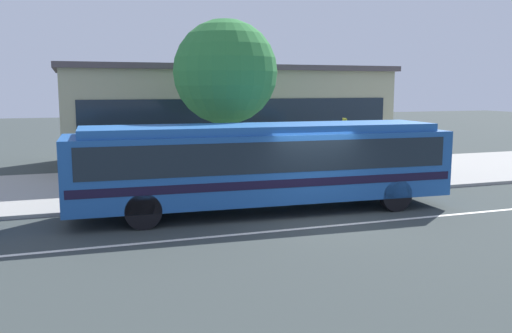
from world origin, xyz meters
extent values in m
plane|color=#333B3A|center=(0.00, 0.00, 0.00)|extent=(120.00, 120.00, 0.00)
cube|color=#9A9893|center=(0.00, 6.83, 0.06)|extent=(60.00, 8.00, 0.12)
cube|color=silver|center=(0.00, -0.80, 0.00)|extent=(56.00, 0.16, 0.01)
cube|color=#1E519B|center=(-1.14, 1.48, 1.43)|extent=(11.71, 3.01, 2.02)
cube|color=#2259A2|center=(-1.14, 1.48, 2.56)|extent=(10.77, 2.67, 0.24)
cube|color=#19232D|center=(-1.14, 1.48, 1.84)|extent=(11.01, 3.00, 0.89)
cube|color=black|center=(-1.14, 1.48, 1.07)|extent=(11.48, 3.02, 0.24)
cube|color=#19232D|center=(4.61, 1.22, 1.84)|extent=(0.22, 2.19, 0.97)
cylinder|color=black|center=(2.85, 2.40, 0.50)|extent=(1.01, 0.32, 1.00)
cylinder|color=black|center=(2.75, 0.20, 0.50)|extent=(1.01, 0.32, 1.00)
cylinder|color=black|center=(-4.80, 2.75, 0.50)|extent=(1.01, 0.32, 1.00)
cylinder|color=black|center=(-4.90, 0.55, 0.50)|extent=(1.01, 0.32, 1.00)
cylinder|color=navy|center=(-5.23, 4.95, 0.53)|extent=(0.14, 0.14, 0.82)
cylinder|color=navy|center=(-5.09, 5.03, 0.53)|extent=(0.14, 0.14, 0.82)
cylinder|color=#3871C7|center=(-5.16, 4.99, 1.26)|extent=(0.46, 0.46, 0.63)
sphere|color=tan|center=(-5.16, 4.99, 1.68)|extent=(0.22, 0.22, 0.22)
cylinder|color=slate|center=(-0.49, 4.56, 0.58)|extent=(0.14, 0.14, 0.92)
cylinder|color=slate|center=(-0.56, 4.41, 0.58)|extent=(0.14, 0.14, 0.92)
cylinder|color=gold|center=(-0.52, 4.48, 1.33)|extent=(0.46, 0.46, 0.59)
sphere|color=#BC8E8E|center=(-0.52, 4.48, 1.74)|extent=(0.23, 0.23, 0.23)
cylinder|color=#736053|center=(-0.98, 4.12, 0.54)|extent=(0.14, 0.14, 0.84)
cylinder|color=#736053|center=(-1.10, 4.01, 0.54)|extent=(0.14, 0.14, 0.84)
cylinder|color=gold|center=(-1.04, 4.07, 1.26)|extent=(0.48, 0.48, 0.59)
sphere|color=tan|center=(-1.04, 4.07, 1.67)|extent=(0.23, 0.23, 0.23)
cylinder|color=gray|center=(2.69, 3.46, 1.37)|extent=(0.08, 0.08, 2.50)
cube|color=yellow|center=(2.69, 3.46, 2.42)|extent=(0.13, 0.44, 0.56)
cylinder|color=brown|center=(-1.32, 4.93, 1.58)|extent=(0.24, 0.24, 2.92)
sphere|color=#2F7939|center=(-1.32, 4.93, 4.34)|extent=(3.72, 3.72, 3.72)
cube|color=#A2A27F|center=(0.47, 12.40, 2.27)|extent=(14.95, 8.04, 4.54)
cube|color=#19232D|center=(0.47, 8.36, 2.50)|extent=(13.76, 0.04, 1.63)
cube|color=#4C4447|center=(0.47, 12.40, 4.66)|extent=(15.35, 8.44, 0.24)
camera|label=1|loc=(-6.67, -13.84, 3.78)|focal=37.92mm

